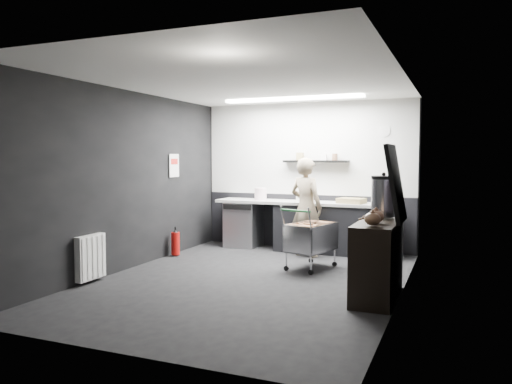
% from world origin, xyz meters
% --- Properties ---
extents(floor, '(5.50, 5.50, 0.00)m').
position_xyz_m(floor, '(0.00, 0.00, 0.00)').
color(floor, black).
rests_on(floor, ground).
extents(ceiling, '(5.50, 5.50, 0.00)m').
position_xyz_m(ceiling, '(0.00, 0.00, 2.70)').
color(ceiling, white).
rests_on(ceiling, wall_back).
extents(wall_back, '(5.50, 0.00, 5.50)m').
position_xyz_m(wall_back, '(0.00, 2.75, 1.35)').
color(wall_back, black).
rests_on(wall_back, floor).
extents(wall_front, '(5.50, 0.00, 5.50)m').
position_xyz_m(wall_front, '(0.00, -2.75, 1.35)').
color(wall_front, black).
rests_on(wall_front, floor).
extents(wall_left, '(0.00, 5.50, 5.50)m').
position_xyz_m(wall_left, '(-2.00, 0.00, 1.35)').
color(wall_left, black).
rests_on(wall_left, floor).
extents(wall_right, '(0.00, 5.50, 5.50)m').
position_xyz_m(wall_right, '(2.00, 0.00, 1.35)').
color(wall_right, black).
rests_on(wall_right, floor).
extents(kitchen_wall_panel, '(3.95, 0.02, 1.70)m').
position_xyz_m(kitchen_wall_panel, '(0.00, 2.73, 1.85)').
color(kitchen_wall_panel, silver).
rests_on(kitchen_wall_panel, wall_back).
extents(dado_panel, '(3.95, 0.02, 1.00)m').
position_xyz_m(dado_panel, '(0.00, 2.73, 0.50)').
color(dado_panel, black).
rests_on(dado_panel, wall_back).
extents(floating_shelf, '(1.20, 0.22, 0.04)m').
position_xyz_m(floating_shelf, '(0.20, 2.62, 1.62)').
color(floating_shelf, black).
rests_on(floating_shelf, wall_back).
extents(wall_clock, '(0.20, 0.03, 0.20)m').
position_xyz_m(wall_clock, '(1.40, 2.72, 2.15)').
color(wall_clock, white).
rests_on(wall_clock, wall_back).
extents(poster, '(0.02, 0.30, 0.40)m').
position_xyz_m(poster, '(-1.98, 1.30, 1.55)').
color(poster, white).
rests_on(poster, wall_left).
extents(poster_red_band, '(0.02, 0.22, 0.10)m').
position_xyz_m(poster_red_band, '(-1.98, 1.30, 1.62)').
color(poster_red_band, red).
rests_on(poster_red_band, poster).
extents(radiator, '(0.10, 0.50, 0.60)m').
position_xyz_m(radiator, '(-1.94, -0.90, 0.35)').
color(radiator, white).
rests_on(radiator, wall_left).
extents(ceiling_strip, '(2.40, 0.20, 0.04)m').
position_xyz_m(ceiling_strip, '(0.00, 1.85, 2.67)').
color(ceiling_strip, white).
rests_on(ceiling_strip, ceiling).
extents(prep_counter, '(3.20, 0.61, 0.90)m').
position_xyz_m(prep_counter, '(0.14, 2.42, 0.46)').
color(prep_counter, black).
rests_on(prep_counter, floor).
extents(person, '(0.72, 0.59, 1.69)m').
position_xyz_m(person, '(0.22, 1.97, 0.85)').
color(person, beige).
rests_on(person, floor).
extents(shopping_cart, '(0.71, 0.98, 0.94)m').
position_xyz_m(shopping_cart, '(0.56, 1.07, 0.45)').
color(shopping_cart, silver).
rests_on(shopping_cart, floor).
extents(sideboard, '(0.53, 1.23, 1.85)m').
position_xyz_m(sideboard, '(1.76, -0.14, 0.59)').
color(sideboard, black).
rests_on(sideboard, floor).
extents(fire_extinguisher, '(0.14, 0.14, 0.48)m').
position_xyz_m(fire_extinguisher, '(-1.85, 1.11, 0.23)').
color(fire_extinguisher, '#B70F0C').
rests_on(fire_extinguisher, floor).
extents(cardboard_box, '(0.49, 0.41, 0.09)m').
position_xyz_m(cardboard_box, '(0.91, 2.37, 0.94)').
color(cardboard_box, '#9A8652').
rests_on(cardboard_box, prep_counter).
extents(pink_tub, '(0.22, 0.22, 0.22)m').
position_xyz_m(pink_tub, '(-0.80, 2.42, 1.01)').
color(pink_tub, silver).
rests_on(pink_tub, prep_counter).
extents(white_container, '(0.23, 0.21, 0.17)m').
position_xyz_m(white_container, '(0.01, 2.37, 0.99)').
color(white_container, white).
rests_on(white_container, prep_counter).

